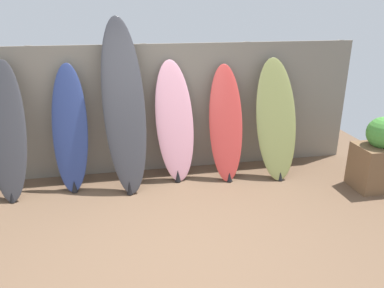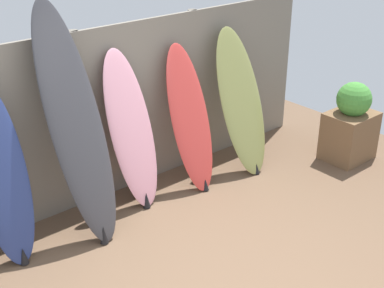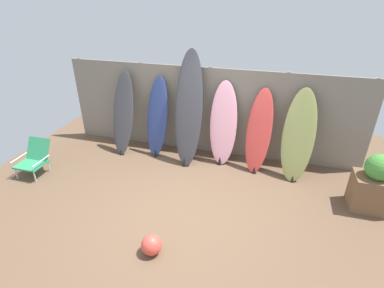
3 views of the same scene
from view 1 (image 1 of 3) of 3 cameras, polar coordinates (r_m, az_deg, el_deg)
ground at (r=3.85m, az=-3.99°, el=-15.83°), size 7.68×7.68×0.00m
fence_back at (r=5.29m, az=-7.02°, el=5.16°), size 6.08×0.11×1.80m
surfboard_charcoal_0 at (r=5.08m, az=-26.34°, el=1.59°), size 0.45×0.64×1.67m
surfboard_navy_1 at (r=5.01m, az=-18.09°, el=2.09°), size 0.48×0.54×1.61m
surfboard_charcoal_2 at (r=4.81m, az=-10.31°, el=5.62°), size 0.60×0.82×2.17m
surfboard_pink_3 at (r=5.06m, az=-2.64°, el=3.33°), size 0.58×0.57×1.61m
surfboard_red_4 at (r=5.14m, az=5.18°, el=3.12°), size 0.51×0.65×1.54m
surfboard_olive_5 at (r=5.30m, az=12.70°, el=3.67°), size 0.61×0.71×1.61m
planter_box at (r=5.40m, az=26.56°, el=-1.77°), size 0.58×0.46×0.97m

